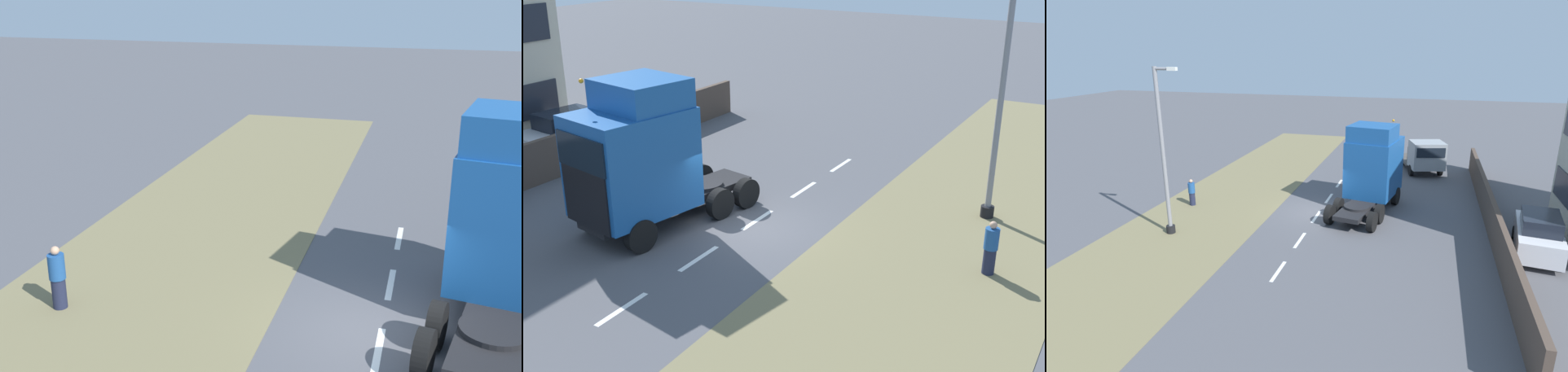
# 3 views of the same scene
# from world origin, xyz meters

# --- Properties ---
(ground_plane) EXTENTS (120.00, 120.00, 0.00)m
(ground_plane) POSITION_xyz_m (0.00, 0.00, 0.00)
(ground_plane) COLOR #515156
(ground_plane) RESTS_ON ground
(grass_verge) EXTENTS (7.00, 44.00, 0.01)m
(grass_verge) POSITION_xyz_m (-6.00, 0.00, 0.01)
(grass_verge) COLOR olive
(grass_verge) RESTS_ON ground
(lane_markings) EXTENTS (0.16, 14.60, 0.00)m
(lane_markings) POSITION_xyz_m (0.00, -0.70, 0.00)
(lane_markings) COLOR white
(lane_markings) RESTS_ON ground
(boundary_wall) EXTENTS (0.25, 24.00, 1.68)m
(boundary_wall) POSITION_xyz_m (9.00, 0.00, 0.84)
(boundary_wall) COLOR #4C3D33
(boundary_wall) RESTS_ON ground
(lorry_cab) EXTENTS (3.64, 6.52, 5.02)m
(lorry_cab) POSITION_xyz_m (2.71, 1.77, 2.43)
(lorry_cab) COLOR black
(lorry_cab) RESTS_ON ground
(flatbed_truck) EXTENTS (3.79, 6.06, 2.50)m
(flatbed_truck) POSITION_xyz_m (5.52, 9.79, 1.33)
(flatbed_truck) COLOR #999EA3
(flatbed_truck) RESTS_ON ground
(parked_car) EXTENTS (2.37, 4.42, 1.92)m
(parked_car) POSITION_xyz_m (10.74, -2.40, 0.94)
(parked_car) COLOR silver
(parked_car) RESTS_ON ground
(lamp_post) EXTENTS (1.34, 0.44, 8.15)m
(lamp_post) POSITION_xyz_m (-6.47, -4.79, 3.68)
(lamp_post) COLOR black
(lamp_post) RESTS_ON ground
(pedestrian) EXTENTS (0.39, 0.39, 1.60)m
(pedestrian) POSITION_xyz_m (-7.54, -0.85, 0.78)
(pedestrian) COLOR #1E233D
(pedestrian) RESTS_ON ground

